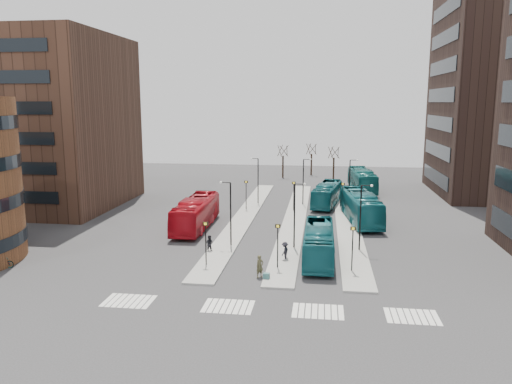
# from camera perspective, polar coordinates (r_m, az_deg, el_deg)

# --- Properties ---
(ground) EXTENTS (160.00, 160.00, 0.00)m
(ground) POSITION_cam_1_polar(r_m,az_deg,el_deg) (30.73, -2.74, -15.94)
(ground) COLOR #2D2D2F
(ground) RESTS_ON ground
(island_left) EXTENTS (2.50, 45.00, 0.15)m
(island_left) POSITION_cam_1_polar(r_m,az_deg,el_deg) (59.37, -1.34, -2.86)
(island_left) COLOR gray
(island_left) RESTS_ON ground
(island_mid) EXTENTS (2.50, 45.00, 0.15)m
(island_mid) POSITION_cam_1_polar(r_m,az_deg,el_deg) (58.75, 4.46, -3.03)
(island_mid) COLOR gray
(island_mid) RESTS_ON ground
(island_right) EXTENTS (2.50, 45.00, 0.15)m
(island_right) POSITION_cam_1_polar(r_m,az_deg,el_deg) (58.74, 10.32, -3.17)
(island_right) COLOR gray
(island_right) RESTS_ON ground
(suitcase) EXTENTS (0.52, 0.44, 0.57)m
(suitcase) POSITION_cam_1_polar(r_m,az_deg,el_deg) (38.96, 1.20, -9.65)
(suitcase) COLOR navy
(suitcase) RESTS_ON ground
(red_bus) EXTENTS (2.94, 12.02, 3.34)m
(red_bus) POSITION_cam_1_polar(r_m,az_deg,el_deg) (54.51, -6.88, -2.40)
(red_bus) COLOR #AB0D18
(red_bus) RESTS_ON ground
(teal_bus_a) EXTENTS (2.51, 10.68, 2.97)m
(teal_bus_a) POSITION_cam_1_polar(r_m,az_deg,el_deg) (43.89, 7.18, -5.78)
(teal_bus_a) COLOR #135861
(teal_bus_a) RESTS_ON ground
(teal_bus_b) EXTENTS (4.25, 10.96, 2.98)m
(teal_bus_b) POSITION_cam_1_polar(r_m,az_deg,el_deg) (66.73, 8.12, -0.25)
(teal_bus_b) COLOR #135860
(teal_bus_b) RESTS_ON ground
(teal_bus_c) EXTENTS (4.33, 12.60, 3.44)m
(teal_bus_c) POSITION_cam_1_polar(r_m,az_deg,el_deg) (58.25, 11.89, -1.68)
(teal_bus_c) COLOR #145E65
(teal_bus_c) RESTS_ON ground
(teal_bus_d) EXTENTS (3.87, 12.25, 3.35)m
(teal_bus_d) POSITION_cam_1_polar(r_m,az_deg,el_deg) (78.56, 12.03, 1.35)
(teal_bus_d) COLOR #125D5D
(teal_bus_d) RESTS_ON ground
(traveller) EXTENTS (0.77, 0.76, 1.79)m
(traveller) POSITION_cam_1_polar(r_m,az_deg,el_deg) (39.37, 0.43, -8.50)
(traveller) COLOR #444129
(traveller) RESTS_ON ground
(commuter_a) EXTENTS (0.84, 0.70, 1.56)m
(commuter_a) POSITION_cam_1_polar(r_m,az_deg,el_deg) (46.06, -5.36, -5.88)
(commuter_a) COLOR black
(commuter_a) RESTS_ON ground
(commuter_b) EXTENTS (0.79, 1.10, 1.74)m
(commuter_b) POSITION_cam_1_polar(r_m,az_deg,el_deg) (41.93, 5.70, -7.40)
(commuter_b) COLOR black
(commuter_b) RESTS_ON ground
(commuter_c) EXTENTS (0.92, 1.20, 1.65)m
(commuter_c) POSITION_cam_1_polar(r_m,az_deg,el_deg) (43.50, 3.32, -6.77)
(commuter_c) COLOR black
(commuter_c) RESTS_ON ground
(bicycle_far) EXTENTS (1.88, 1.05, 0.94)m
(bicycle_far) POSITION_cam_1_polar(r_m,az_deg,el_deg) (46.60, -27.01, -7.20)
(bicycle_far) COLOR gray
(bicycle_far) RESTS_ON ground
(crosswalk_stripes) EXTENTS (22.35, 2.40, 0.01)m
(crosswalk_stripes) POSITION_cam_1_polar(r_m,az_deg,el_deg) (34.09, 1.47, -13.17)
(crosswalk_stripes) COLOR silver
(crosswalk_stripes) RESTS_ON ground
(office_block) EXTENTS (25.00, 20.12, 22.00)m
(office_block) POSITION_cam_1_polar(r_m,az_deg,el_deg) (72.55, -25.15, 7.29)
(office_block) COLOR #442B1F
(office_block) RESTS_ON ground
(sign_poles) EXTENTS (12.45, 22.12, 3.65)m
(sign_poles) POSITION_cam_1_polar(r_m,az_deg,el_deg) (51.44, 3.61, -2.27)
(sign_poles) COLOR black
(sign_poles) RESTS_ON ground
(lamp_posts) EXTENTS (14.04, 20.24, 6.12)m
(lamp_posts) POSITION_cam_1_polar(r_m,az_deg,el_deg) (56.05, 5.04, -0.02)
(lamp_posts) COLOR black
(lamp_posts) RESTS_ON ground
(bare_trees) EXTENTS (10.97, 8.14, 5.90)m
(bare_trees) POSITION_cam_1_polar(r_m,az_deg,el_deg) (90.45, 6.09, 3.34)
(bare_trees) COLOR black
(bare_trees) RESTS_ON ground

